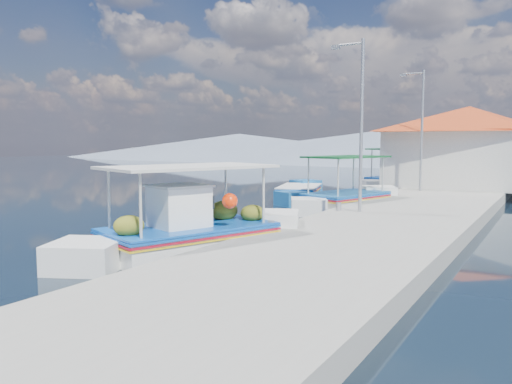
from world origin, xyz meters
The scene contains 10 objects.
ground centered at (0.00, 0.00, 0.00)m, with size 160.00×160.00×0.00m, color black.
quay centered at (5.90, 6.00, 0.25)m, with size 5.00×44.00×0.50m, color gray.
bollards centered at (3.80, 5.25, 0.65)m, with size 0.20×17.20×0.30m.
main_caique centered at (2.13, -4.48, 0.50)m, with size 4.08×7.46×2.62m.
caique_green_canopy centered at (2.54, 6.10, 0.39)m, with size 3.39×6.68×2.61m.
caique_blue_hull centered at (-0.69, 8.15, 0.30)m, with size 3.07×6.03×1.12m.
caique_far centered at (2.04, 16.71, 0.53)m, with size 3.45×7.94×2.84m.
harbor_building centered at (6.20, 15.00, 2.78)m, with size 10.49×10.49×4.40m.
lamp_post_near centered at (4.51, 2.00, 3.85)m, with size 1.21×0.14×6.00m.
lamp_post_far centered at (4.51, 11.00, 3.85)m, with size 1.21×0.14×6.00m.
Camera 1 is at (10.60, -15.27, 3.01)m, focal length 35.95 mm.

